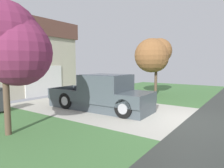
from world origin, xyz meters
The scene contains 6 objects.
pickup_truck centered at (-0.31, 3.72, 0.77)m, with size 2.20×5.33×1.73m.
person_with_hat centered at (1.08, 3.34, 0.93)m, with size 0.50×0.50×1.67m.
handbag centered at (1.15, 3.07, 0.15)m, with size 0.35×0.17×0.47m.
house_with_garage centered at (-0.42, 13.19, 2.71)m, with size 8.87×6.99×5.35m.
front_yard_tree centered at (5.37, 3.66, 2.84)m, with size 2.54×2.46×4.04m.
neighbor_tree centered at (-4.64, 4.12, 2.82)m, with size 2.41×2.59×4.19m.
Camera 1 is at (-8.02, -2.06, 2.22)m, focal length 32.24 mm.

